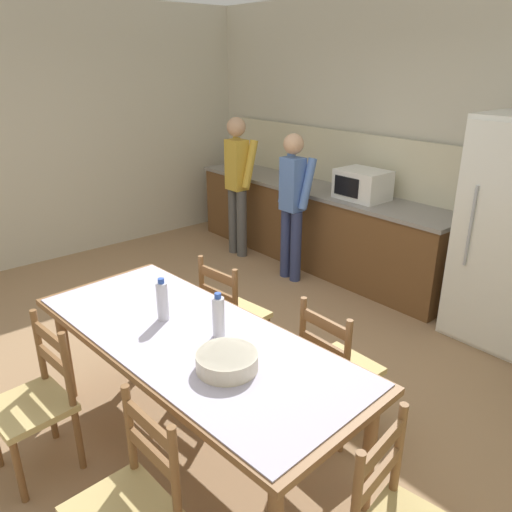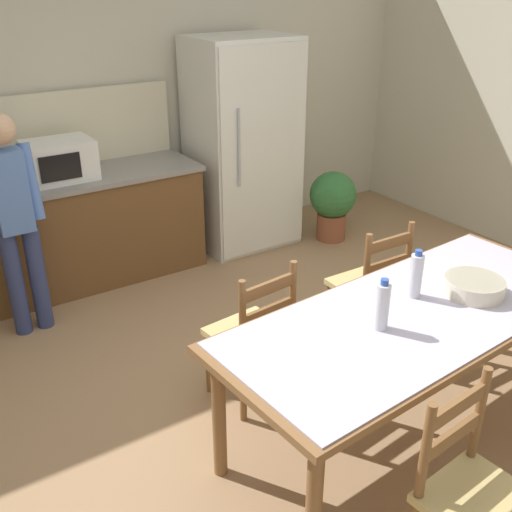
{
  "view_description": "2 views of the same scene",
  "coord_description": "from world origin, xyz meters",
  "views": [
    {
      "loc": [
        2.65,
        -1.86,
        2.25
      ],
      "look_at": [
        0.39,
        0.06,
        1.07
      ],
      "focal_mm": 35.0,
      "sensor_mm": 36.0,
      "label": 1
    },
    {
      "loc": [
        -1.62,
        -2.3,
        2.36
      ],
      "look_at": [
        0.01,
        0.19,
        0.93
      ],
      "focal_mm": 42.0,
      "sensor_mm": 36.0,
      "label": 2
    }
  ],
  "objects": [
    {
      "name": "chair_side_far_right",
      "position": [
        0.96,
        0.24,
        0.44
      ],
      "size": [
        0.43,
        0.41,
        0.91
      ],
      "rotation": [
        0.0,
        0.0,
        3.13
      ],
      "color": "brown",
      "rests_on": "ground"
    },
    {
      "name": "ground_plane",
      "position": [
        0.0,
        0.0,
        0.0
      ],
      "size": [
        8.32,
        8.32,
        0.0
      ],
      "primitive_type": "plane",
      "color": "#9E7A56"
    },
    {
      "name": "person_at_counter",
      "position": [
        -0.94,
        1.69,
        0.88
      ],
      "size": [
        0.39,
        0.27,
        1.56
      ],
      "rotation": [
        0.0,
        0.0,
        1.57
      ],
      "color": "navy",
      "rests_on": "ground"
    },
    {
      "name": "potted_plant",
      "position": [
        1.9,
        1.76,
        0.39
      ],
      "size": [
        0.44,
        0.44,
        0.67
      ],
      "color": "brown",
      "rests_on": "ground"
    },
    {
      "name": "dining_table",
      "position": [
        0.52,
        -0.53,
        0.7
      ],
      "size": [
        2.26,
        1.05,
        0.78
      ],
      "rotation": [
        0.0,
        0.0,
        0.07
      ],
      "color": "brown",
      "rests_on": "ground"
    },
    {
      "name": "bottle_off_centre",
      "position": [
        0.62,
        -0.42,
        0.9
      ],
      "size": [
        0.07,
        0.07,
        0.27
      ],
      "color": "silver",
      "rests_on": "dining_table"
    },
    {
      "name": "bottle_near_centre",
      "position": [
        0.25,
        -0.55,
        0.9
      ],
      "size": [
        0.07,
        0.07,
        0.27
      ],
      "color": "silver",
      "rests_on": "dining_table"
    },
    {
      "name": "serving_bowl",
      "position": [
        0.91,
        -0.58,
        0.83
      ],
      "size": [
        0.32,
        0.32,
        0.09
      ],
      "color": "beige",
      "rests_on": "dining_table"
    },
    {
      "name": "wall_back",
      "position": [
        0.0,
        2.66,
        1.45
      ],
      "size": [
        6.52,
        0.12,
        2.9
      ],
      "primitive_type": "cube",
      "color": "beige",
      "rests_on": "ground"
    },
    {
      "name": "microwave",
      "position": [
        -0.46,
        2.21,
        1.05
      ],
      "size": [
        0.5,
        0.39,
        0.3
      ],
      "color": "white",
      "rests_on": "kitchen_counter"
    },
    {
      "name": "chair_side_far_left",
      "position": [
        -0.02,
        0.17,
        0.44
      ],
      "size": [
        0.46,
        0.44,
        0.91
      ],
      "rotation": [
        0.0,
        0.0,
        3.24
      ],
      "color": "brown",
      "rests_on": "ground"
    },
    {
      "name": "chair_side_near_left",
      "position": [
        0.08,
        -1.31,
        0.44
      ],
      "size": [
        0.45,
        0.44,
        0.91
      ],
      "rotation": [
        0.0,
        0.0,
        0.09
      ],
      "color": "brown",
      "rests_on": "ground"
    },
    {
      "name": "refrigerator",
      "position": [
        1.17,
        2.19,
        0.93
      ],
      "size": [
        0.89,
        0.73,
        1.87
      ],
      "color": "silver",
      "rests_on": "ground"
    }
  ]
}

